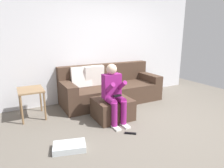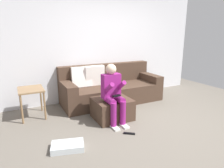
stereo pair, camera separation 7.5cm
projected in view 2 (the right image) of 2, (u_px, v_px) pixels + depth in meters
name	position (u px, v px, depth m)	size (l,w,h in m)	color
ground_plane	(155.00, 126.00, 3.59)	(6.83, 6.83, 0.00)	#6B6359
wall_back	(107.00, 46.00, 5.03)	(5.26, 0.10, 2.63)	silver
couch_sectional	(110.00, 88.00, 4.84)	(2.40, 0.93, 0.90)	#473326
ottoman	(112.00, 109.00, 3.87)	(0.70, 0.63, 0.40)	#473326
person_seated	(113.00, 92.00, 3.60)	(0.34, 0.55, 1.10)	#8C1E72
storage_bin	(68.00, 146.00, 2.86)	(0.46, 0.29, 0.09)	silver
side_table	(31.00, 93.00, 3.88)	(0.47, 0.58, 0.59)	olive
remote_near_ottoman	(129.00, 133.00, 3.30)	(0.19, 0.04, 0.02)	black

